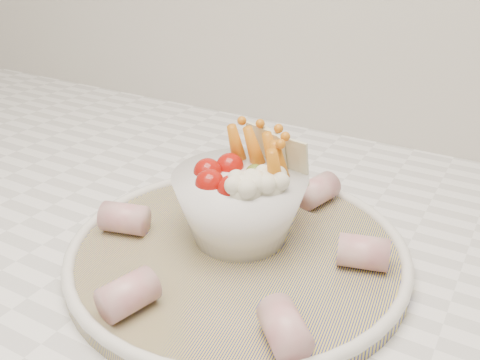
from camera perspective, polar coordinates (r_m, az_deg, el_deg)
The scene contains 3 objects.
serving_platter at distance 0.55m, azimuth -0.24°, elevation -7.59°, with size 0.38×0.38×0.02m.
veggie_bowl at distance 0.54m, azimuth 0.19°, elevation -2.19°, with size 0.14×0.14×0.11m.
cured_meat_rolls at distance 0.53m, azimuth -0.24°, elevation -5.82°, with size 0.29×0.31×0.03m.
Camera 1 is at (0.25, 0.99, 1.24)m, focal length 40.00 mm.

